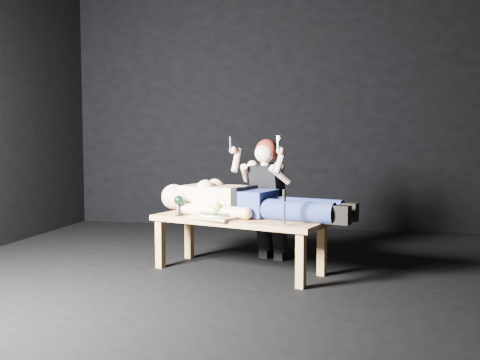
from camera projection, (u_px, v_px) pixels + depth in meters
The scene contains 13 objects.
ground at pixel (223, 277), 4.21m from camera, with size 5.00×5.00×0.00m, color black.
back_wall at pixel (270, 105), 6.54m from camera, with size 5.00×5.00×0.00m, color black.
table at pixel (239, 244), 4.38m from camera, with size 1.42×0.53×0.45m, color tan.
lying_man at pixel (250, 198), 4.43m from camera, with size 1.57×0.48×0.29m, color #D8AE91, non-canonical shape.
kneeling_woman at pixel (272, 198), 4.80m from camera, with size 0.59×0.67×1.12m, color black, non-canonical shape.
serving_tray at pixel (215, 217), 4.30m from camera, with size 0.39×0.28×0.02m, color tan.
plate at pixel (215, 214), 4.30m from camera, with size 0.26×0.26×0.02m, color white.
apple at pixel (218, 208), 4.30m from camera, with size 0.08×0.08×0.08m, color #5FA128.
goblet at pixel (179, 205), 4.45m from camera, with size 0.08×0.08×0.17m, color black, non-canonical shape.
fork_flat at pixel (198, 217), 4.37m from camera, with size 0.01×0.15×0.01m, color #B2B2B7.
knife_flat at pixel (235, 220), 4.17m from camera, with size 0.01×0.15×0.01m, color #B2B2B7.
spoon_flat at pixel (234, 218), 4.29m from camera, with size 0.01×0.15×0.01m, color #B2B2B7.
carving_knife at pixel (284, 207), 3.93m from camera, with size 0.03×0.04×0.27m, color #B2B2B7, non-canonical shape.
Camera 1 is at (0.97, -4.02, 1.08)m, focal length 40.09 mm.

